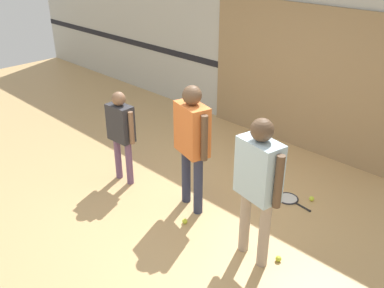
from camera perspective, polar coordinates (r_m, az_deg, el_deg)
ground_plane at (r=5.64m, az=-0.42°, el=-8.58°), size 16.00×16.00×0.00m
wall_back at (r=6.93m, az=15.46°, el=11.83°), size 16.00×0.07×3.20m
wall_panel at (r=7.05m, az=14.11°, el=8.42°), size 3.38×0.05×2.30m
person_instructor at (r=5.17m, az=-0.00°, el=1.13°), size 0.61×0.37×1.66m
person_student_left at (r=5.93m, az=-9.46°, el=2.17°), size 0.51×0.23×1.35m
person_student_right at (r=4.36m, az=8.84°, el=-4.32°), size 0.62×0.34×1.66m
racket_spare_on_floor at (r=5.95m, az=12.79°, el=-7.17°), size 0.55×0.33×0.03m
tennis_ball_near_instructor at (r=5.36m, az=-0.97°, el=-10.25°), size 0.07×0.07×0.07m
tennis_ball_by_spare_racket at (r=5.99m, az=15.66°, el=-7.03°), size 0.07×0.07×0.07m
tennis_ball_stray_left at (r=4.93m, az=11.45°, el=-14.76°), size 0.07×0.07×0.07m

